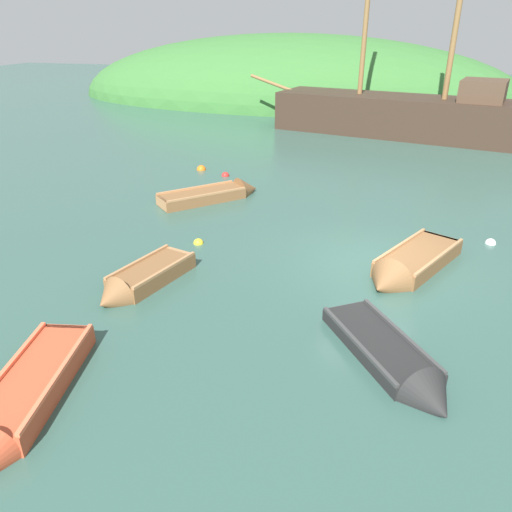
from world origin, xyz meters
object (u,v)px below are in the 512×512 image
(rowboat_outer_right, at_px, (141,282))
(buoy_white, at_px, (490,244))
(rowboat_near_dock, at_px, (396,365))
(buoy_red, at_px, (225,176))
(rowboat_portside, at_px, (408,267))
(rowboat_far, at_px, (20,405))
(rowboat_outer_left, at_px, (216,195))
(buoy_yellow, at_px, (198,243))
(sailing_ship, at_px, (404,120))
(buoy_orange, at_px, (201,170))

(rowboat_outer_right, xyz_separation_m, buoy_white, (8.72, 5.35, -0.14))
(rowboat_near_dock, distance_m, buoy_red, 13.67)
(rowboat_portside, distance_m, buoy_white, 3.53)
(rowboat_outer_right, bearing_deg, buoy_white, 136.10)
(rowboat_far, xyz_separation_m, rowboat_portside, (6.20, 7.23, 0.00))
(rowboat_far, bearing_deg, rowboat_outer_right, 169.56)
(rowboat_outer_left, distance_m, rowboat_portside, 8.16)
(rowboat_portside, height_order, buoy_yellow, rowboat_portside)
(rowboat_far, bearing_deg, buoy_white, 126.41)
(sailing_ship, bearing_deg, rowboat_outer_left, 77.25)
(rowboat_portside, bearing_deg, buoy_red, -107.51)
(rowboat_near_dock, relative_size, buoy_orange, 8.27)
(rowboat_far, relative_size, buoy_orange, 9.34)
(buoy_red, bearing_deg, rowboat_portside, -42.93)
(rowboat_near_dock, height_order, buoy_orange, rowboat_near_dock)
(rowboat_outer_right, bearing_deg, rowboat_near_dock, 90.77)
(sailing_ship, relative_size, rowboat_portside, 4.44)
(rowboat_outer_left, xyz_separation_m, rowboat_far, (0.79, -11.43, 0.01))
(buoy_white, bearing_deg, rowboat_portside, -131.66)
(sailing_ship, relative_size, rowboat_outer_left, 4.78)
(rowboat_near_dock, distance_m, buoy_white, 7.32)
(rowboat_outer_right, height_order, buoy_orange, rowboat_outer_right)
(rowboat_outer_left, distance_m, buoy_red, 3.04)
(sailing_ship, height_order, rowboat_outer_left, sailing_ship)
(sailing_ship, xyz_separation_m, buoy_red, (-7.06, -10.87, -0.85))
(rowboat_outer_left, distance_m, rowboat_near_dock, 10.87)
(rowboat_outer_left, relative_size, rowboat_near_dock, 1.05)
(rowboat_near_dock, xyz_separation_m, rowboat_portside, (0.15, 4.25, 0.07))
(rowboat_portside, distance_m, buoy_red, 10.50)
(rowboat_portside, bearing_deg, rowboat_outer_left, -95.54)
(rowboat_near_dock, bearing_deg, rowboat_outer_left, -177.15)
(rowboat_far, bearing_deg, buoy_orange, 178.07)
(buoy_yellow, relative_size, buoy_orange, 0.72)
(rowboat_outer_right, bearing_deg, buoy_orange, -151.09)
(sailing_ship, bearing_deg, rowboat_near_dock, 103.21)
(buoy_yellow, relative_size, buoy_white, 0.97)
(buoy_orange, bearing_deg, buoy_red, -23.99)
(buoy_yellow, bearing_deg, rowboat_near_dock, -36.81)
(rowboat_far, bearing_deg, buoy_red, 173.20)
(sailing_ship, distance_m, rowboat_outer_left, 15.24)
(rowboat_outer_right, distance_m, buoy_yellow, 2.90)
(sailing_ship, height_order, rowboat_near_dock, sailing_ship)
(rowboat_outer_left, xyz_separation_m, buoy_red, (-0.69, 2.95, -0.13))
(rowboat_portside, bearing_deg, rowboat_far, -15.19)
(rowboat_outer_right, relative_size, buoy_white, 9.93)
(buoy_orange, relative_size, buoy_red, 1.23)
(rowboat_outer_left, height_order, rowboat_outer_right, rowboat_outer_left)
(buoy_yellow, height_order, buoy_orange, buoy_orange)
(rowboat_portside, xyz_separation_m, rowboat_outer_right, (-6.38, -2.71, -0.01))
(rowboat_far, bearing_deg, buoy_yellow, 166.05)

